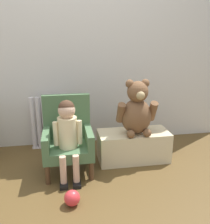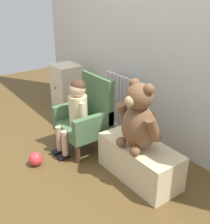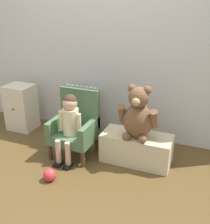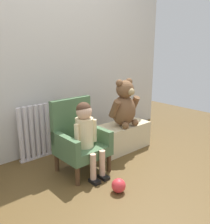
{
  "view_description": "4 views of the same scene",
  "coord_description": "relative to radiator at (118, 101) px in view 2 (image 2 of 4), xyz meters",
  "views": [
    {
      "loc": [
        -0.06,
        -1.69,
        1.25
      ],
      "look_at": [
        0.32,
        0.51,
        0.56
      ],
      "focal_mm": 40.0,
      "sensor_mm": 36.0,
      "label": 1
    },
    {
      "loc": [
        2.03,
        -0.79,
        1.47
      ],
      "look_at": [
        0.33,
        0.45,
        0.52
      ],
      "focal_mm": 45.0,
      "sensor_mm": 36.0,
      "label": 2
    },
    {
      "loc": [
        1.28,
        -1.9,
        1.62
      ],
      "look_at": [
        0.3,
        0.53,
        0.53
      ],
      "focal_mm": 45.0,
      "sensor_mm": 36.0,
      "label": 3
    },
    {
      "loc": [
        -1.37,
        -1.38,
        1.23
      ],
      "look_at": [
        0.31,
        0.5,
        0.54
      ],
      "focal_mm": 40.0,
      "sensor_mm": 36.0,
      "label": 4
    }
  ],
  "objects": [
    {
      "name": "child_figure",
      "position": [
        0.18,
        -0.64,
        0.16
      ],
      "size": [
        0.25,
        0.35,
        0.71
      ],
      "color": "beige",
      "rests_on": "ground_plane"
    },
    {
      "name": "child_armchair",
      "position": [
        0.18,
        -0.52,
        0.03
      ],
      "size": [
        0.45,
        0.41,
        0.71
      ],
      "color": "#486A44",
      "rests_on": "ground_plane"
    },
    {
      "name": "back_wall",
      "position": [
        0.22,
        0.12,
        0.9
      ],
      "size": [
        3.8,
        0.05,
        2.4
      ],
      "primitive_type": "cube",
      "color": "beige",
      "rests_on": "ground_plane"
    },
    {
      "name": "small_dresser",
      "position": [
        -0.76,
        -0.23,
        -0.01
      ],
      "size": [
        0.33,
        0.32,
        0.58
      ],
      "color": "beige",
      "rests_on": "ground_plane"
    },
    {
      "name": "low_bench",
      "position": [
        0.84,
        -0.44,
        -0.15
      ],
      "size": [
        0.72,
        0.32,
        0.31
      ],
      "primitive_type": "cube",
      "color": "beige",
      "rests_on": "ground_plane"
    },
    {
      "name": "ground_plane",
      "position": [
        0.22,
        -1.02,
        -0.3
      ],
      "size": [
        6.0,
        6.0,
        0.0
      ],
      "primitive_type": "plane",
      "color": "brown"
    },
    {
      "name": "radiator",
      "position": [
        0.0,
        0.0,
        0.0
      ],
      "size": [
        0.43,
        0.05,
        0.6
      ],
      "color": "silver",
      "rests_on": "ground_plane"
    },
    {
      "name": "toy_ball",
      "position": [
        0.19,
        -1.08,
        -0.24
      ],
      "size": [
        0.12,
        0.12,
        0.12
      ],
      "primitive_type": "sphere",
      "color": "red",
      "rests_on": "ground_plane"
    },
    {
      "name": "large_teddy_bear",
      "position": [
        0.86,
        -0.48,
        0.25
      ],
      "size": [
        0.4,
        0.28,
        0.54
      ],
      "color": "brown",
      "rests_on": "low_bench"
    }
  ]
}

